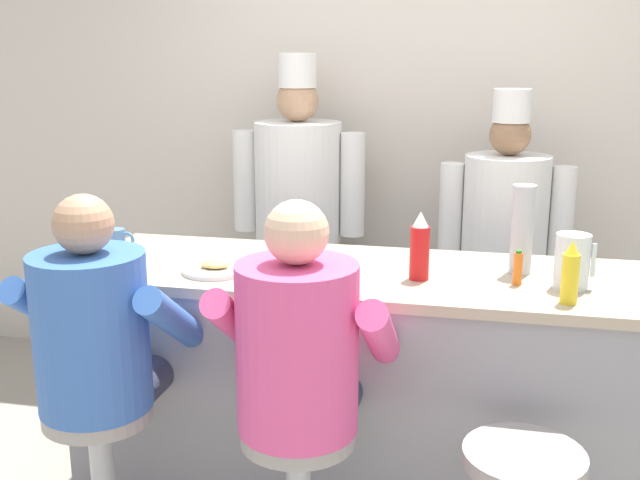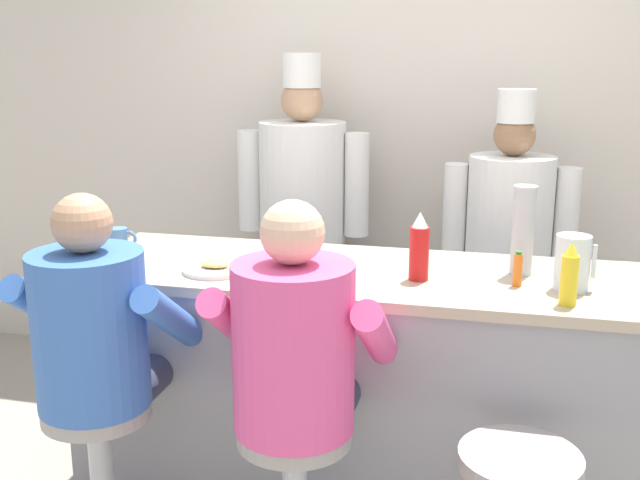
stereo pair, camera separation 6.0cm
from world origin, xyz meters
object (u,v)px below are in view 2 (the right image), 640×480
(cook_in_whites_far, at_px, (508,243))
(cook_in_whites_near, at_px, (303,211))
(water_pitcher_clear, at_px, (572,263))
(ketchup_bottle_red, at_px, (419,248))
(diner_seated_blue, at_px, (97,342))
(coffee_mug_blue, at_px, (120,239))
(cup_stack_steel, at_px, (523,230))
(mustard_bottle_yellow, at_px, (569,276))
(hot_sauce_bottle_orange, at_px, (518,269))
(breakfast_plate, at_px, (215,268))
(cereal_bowl, at_px, (321,281))
(diner_seated_pink, at_px, (296,360))

(cook_in_whites_far, bearing_deg, cook_in_whites_near, 175.71)
(water_pitcher_clear, distance_m, cook_in_whites_far, 1.04)
(ketchup_bottle_red, distance_m, diner_seated_blue, 1.20)
(coffee_mug_blue, height_order, cup_stack_steel, cup_stack_steel)
(cook_in_whites_near, bearing_deg, cup_stack_steel, -39.57)
(water_pitcher_clear, bearing_deg, cook_in_whites_far, 101.90)
(mustard_bottle_yellow, distance_m, hot_sauce_bottle_orange, 0.24)
(water_pitcher_clear, height_order, cook_in_whites_far, cook_in_whites_far)
(cup_stack_steel, height_order, diner_seated_blue, diner_seated_blue)
(breakfast_plate, distance_m, diner_seated_blue, 0.54)
(cook_in_whites_near, xyz_separation_m, cook_in_whites_far, (1.07, -0.08, -0.09))
(hot_sauce_bottle_orange, distance_m, cereal_bowl, 0.71)
(cook_in_whites_far, bearing_deg, ketchup_bottle_red, -108.34)
(cereal_bowl, xyz_separation_m, cook_in_whites_near, (-0.41, 1.26, -0.02))
(mustard_bottle_yellow, distance_m, cup_stack_steel, 0.38)
(breakfast_plate, relative_size, cook_in_whites_far, 0.15)
(mustard_bottle_yellow, relative_size, hot_sauce_bottle_orange, 1.68)
(mustard_bottle_yellow, height_order, cup_stack_steel, cup_stack_steel)
(water_pitcher_clear, bearing_deg, hot_sauce_bottle_orange, 178.86)
(mustard_bottle_yellow, bearing_deg, hot_sauce_bottle_orange, 132.13)
(breakfast_plate, distance_m, cereal_bowl, 0.46)
(breakfast_plate, bearing_deg, ketchup_bottle_red, 5.86)
(ketchup_bottle_red, relative_size, cook_in_whites_near, 0.14)
(water_pitcher_clear, height_order, breakfast_plate, water_pitcher_clear)
(diner_seated_blue, distance_m, cook_in_whites_far, 2.05)
(water_pitcher_clear, xyz_separation_m, cook_in_whites_far, (-0.21, 1.00, -0.18))
(mustard_bottle_yellow, height_order, cereal_bowl, mustard_bottle_yellow)
(cup_stack_steel, bearing_deg, cook_in_whites_near, 140.43)
(hot_sauce_bottle_orange, bearing_deg, diner_seated_pink, -142.72)
(coffee_mug_blue, relative_size, cup_stack_steel, 0.37)
(coffee_mug_blue, height_order, diner_seated_blue, diner_seated_blue)
(cook_in_whites_near, bearing_deg, diner_seated_blue, -101.03)
(water_pitcher_clear, relative_size, breakfast_plate, 0.80)
(ketchup_bottle_red, bearing_deg, cook_in_whites_near, 124.22)
(water_pitcher_clear, distance_m, cereal_bowl, 0.90)
(breakfast_plate, distance_m, coffee_mug_blue, 0.57)
(breakfast_plate, relative_size, cereal_bowl, 1.54)
(cup_stack_steel, xyz_separation_m, cook_in_whites_near, (-1.11, 0.92, -0.17))
(cereal_bowl, distance_m, cup_stack_steel, 0.80)
(diner_seated_pink, bearing_deg, diner_seated_blue, -179.95)
(diner_seated_blue, relative_size, cook_in_whites_near, 0.76)
(breakfast_plate, relative_size, coffee_mug_blue, 1.98)
(hot_sauce_bottle_orange, relative_size, cup_stack_steel, 0.38)
(cereal_bowl, relative_size, cup_stack_steel, 0.48)
(diner_seated_blue, bearing_deg, diner_seated_pink, 0.05)
(cereal_bowl, relative_size, cook_in_whites_far, 0.10)
(cook_in_whites_far, bearing_deg, mustard_bottle_yellow, -80.95)
(mustard_bottle_yellow, xyz_separation_m, diner_seated_pink, (-0.85, -0.35, -0.24))
(breakfast_plate, height_order, cup_stack_steel, cup_stack_steel)
(diner_seated_pink, bearing_deg, mustard_bottle_yellow, 22.09)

